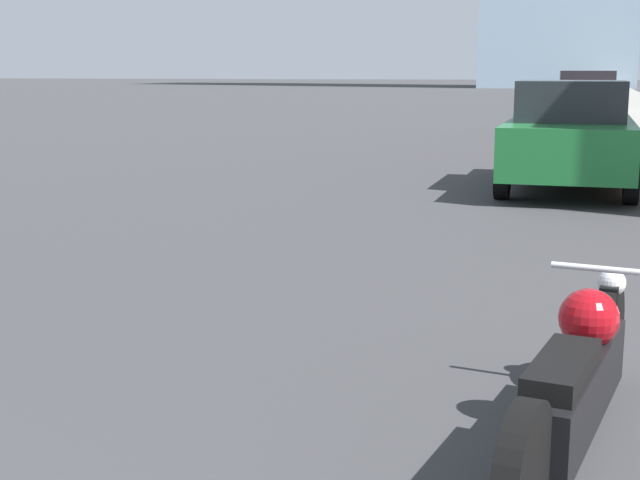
% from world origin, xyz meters
% --- Properties ---
extents(motorcycle, '(0.72, 2.62, 0.75)m').
position_xyz_m(motorcycle, '(2.99, 4.51, 0.37)').
color(motorcycle, black).
rests_on(motorcycle, ground_plane).
extents(parked_car_green, '(1.95, 4.47, 1.66)m').
position_xyz_m(parked_car_green, '(2.71, 14.56, 0.84)').
color(parked_car_green, '#1E6B33').
rests_on(parked_car_green, ground_plane).
extents(parked_car_red, '(2.03, 4.07, 1.81)m').
position_xyz_m(parked_car_red, '(2.84, 27.73, 0.90)').
color(parked_car_red, red).
rests_on(parked_car_red, ground_plane).
extents(parked_car_silver, '(1.93, 4.59, 1.58)m').
position_xyz_m(parked_car_silver, '(2.80, 40.39, 0.80)').
color(parked_car_silver, '#BCBCC1').
rests_on(parked_car_silver, ground_plane).
extents(parked_car_black, '(2.04, 4.43, 1.67)m').
position_xyz_m(parked_car_black, '(2.89, 52.81, 0.82)').
color(parked_car_black, black).
rests_on(parked_car_black, ground_plane).
extents(parked_car_blue, '(2.14, 4.57, 1.63)m').
position_xyz_m(parked_car_blue, '(2.71, 66.17, 0.82)').
color(parked_car_blue, '#1E3899').
rests_on(parked_car_blue, ground_plane).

